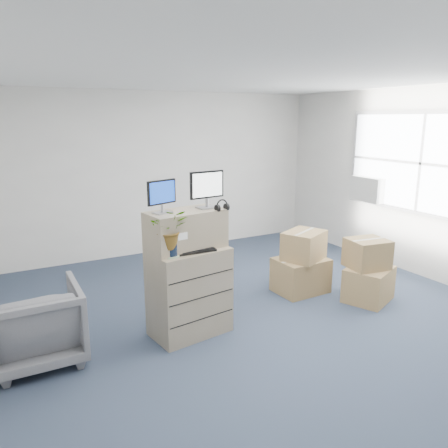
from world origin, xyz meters
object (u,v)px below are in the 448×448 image
at_px(monitor_right, 207,187).
at_px(water_bottle, 190,235).
at_px(keyboard, 195,251).
at_px(office_chair, 37,321).
at_px(filing_cabinet_lower, 189,292).
at_px(potted_plant, 169,234).
at_px(monitor_left, 162,195).

relative_size(monitor_right, water_bottle, 1.54).
height_order(keyboard, office_chair, keyboard).
relative_size(monitor_right, keyboard, 0.94).
bearing_deg(keyboard, monitor_right, 36.99).
distance_m(filing_cabinet_lower, potted_plant, 0.77).
relative_size(monitor_left, monitor_right, 0.84).
bearing_deg(filing_cabinet_lower, monitor_left, 163.42).
distance_m(keyboard, potted_plant, 0.36).
height_order(filing_cabinet_lower, water_bottle, water_bottle).
bearing_deg(monitor_right, water_bottle, 168.38).
relative_size(filing_cabinet_lower, keyboard, 2.23).
bearing_deg(monitor_left, filing_cabinet_lower, -26.50).
distance_m(monitor_right, potted_plant, 0.69).
bearing_deg(office_chair, monitor_right, 176.53).
xyz_separation_m(keyboard, potted_plant, (-0.29, -0.02, 0.22)).
bearing_deg(keyboard, filing_cabinet_lower, 104.33).
relative_size(filing_cabinet_lower, water_bottle, 3.65).
height_order(potted_plant, office_chair, potted_plant).
height_order(monitor_right, potted_plant, monitor_right).
bearing_deg(filing_cabinet_lower, office_chair, 165.26).
bearing_deg(office_chair, monitor_left, 174.26).
xyz_separation_m(filing_cabinet_lower, monitor_left, (-0.27, 0.04, 1.10)).
height_order(water_bottle, office_chair, water_bottle).
xyz_separation_m(monitor_right, keyboard, (-0.23, -0.16, -0.63)).
height_order(monitor_left, potted_plant, monitor_left).
bearing_deg(water_bottle, keyboard, -100.56).
xyz_separation_m(monitor_left, keyboard, (0.29, -0.15, -0.60)).
height_order(filing_cabinet_lower, keyboard, keyboard).
xyz_separation_m(monitor_left, potted_plant, (0.00, -0.17, -0.38)).
bearing_deg(monitor_right, keyboard, -151.13).
height_order(monitor_left, keyboard, monitor_left).
xyz_separation_m(monitor_left, water_bottle, (0.32, 0.03, -0.48)).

